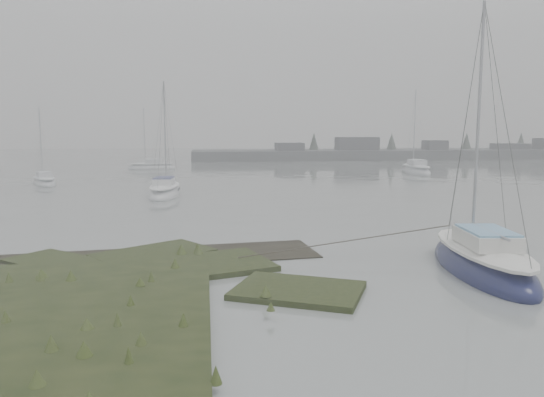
{
  "coord_description": "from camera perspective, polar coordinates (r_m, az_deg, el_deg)",
  "views": [
    {
      "loc": [
        -2.05,
        -14.8,
        4.65
      ],
      "look_at": [
        0.61,
        6.37,
        1.8
      ],
      "focal_mm": 35.0,
      "sensor_mm": 36.0,
      "label": 1
    }
  ],
  "objects": [
    {
      "name": "sailboat_main",
      "position": [
        18.62,
        21.65,
        -6.48
      ],
      "size": [
        2.88,
        6.84,
        9.38
      ],
      "rotation": [
        0.0,
        0.0,
        -0.11
      ],
      "color": "#14183E",
      "rests_on": "ground"
    },
    {
      "name": "far_shoreline",
      "position": [
        82.04,
        13.52,
        4.75
      ],
      "size": [
        60.0,
        8.0,
        4.15
      ],
      "color": "#4C4F51",
      "rests_on": "ground"
    },
    {
      "name": "sailboat_far_c",
      "position": [
        61.68,
        -12.82,
        3.31
      ],
      "size": [
        5.27,
        1.83,
        7.38
      ],
      "rotation": [
        0.0,
        0.0,
        1.59
      ],
      "color": "silver",
      "rests_on": "ground"
    },
    {
      "name": "ground",
      "position": [
        45.09,
        -4.51,
        1.67
      ],
      "size": [
        160.0,
        160.0,
        0.0
      ],
      "primitive_type": "plane",
      "color": "slate",
      "rests_on": "ground"
    },
    {
      "name": "sailboat_far_b",
      "position": [
        56.65,
        15.21,
        2.93
      ],
      "size": [
        2.58,
        6.67,
        9.24
      ],
      "rotation": [
        0.0,
        0.0,
        -0.07
      ],
      "color": "#B5BAC0",
      "rests_on": "ground"
    },
    {
      "name": "sailboat_white",
      "position": [
        37.09,
        -11.46,
        0.66
      ],
      "size": [
        2.44,
        6.13,
        8.46
      ],
      "rotation": [
        0.0,
        0.0,
        -0.08
      ],
      "color": "silver",
      "rests_on": "ground"
    },
    {
      "name": "sailboat_far_a",
      "position": [
        47.58,
        -23.29,
        1.64
      ],
      "size": [
        3.52,
        5.13,
        6.92
      ],
      "rotation": [
        0.0,
        0.0,
        0.43
      ],
      "color": "#B9BDC4",
      "rests_on": "ground"
    }
  ]
}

